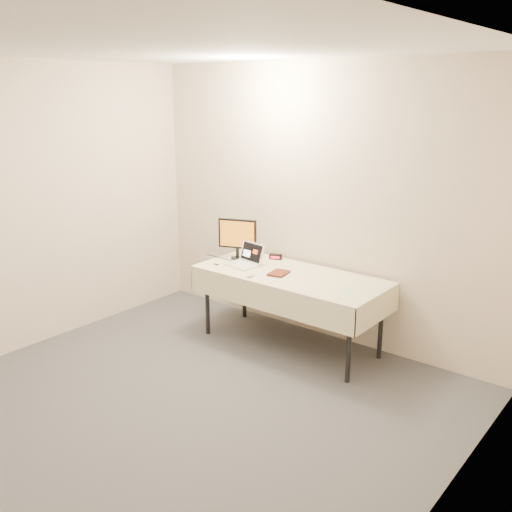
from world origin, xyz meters
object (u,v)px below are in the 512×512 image
Objects in this scene: table at (290,280)px; monitor at (237,236)px; laptop at (246,260)px; book at (271,262)px.

table is 4.44× the size of monitor.
laptop is at bearing -176.11° from table.
monitor is at bearing 153.56° from book.
monitor reaches higher than book.
monitor is at bearing 173.91° from table.
laptop is 0.30m from monitor.
table is 0.54m from laptop.
book is at bearing -37.35° from monitor.
laptop reaches higher than table.
book is (-0.16, -0.09, 0.17)m from table.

